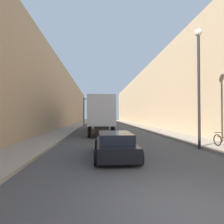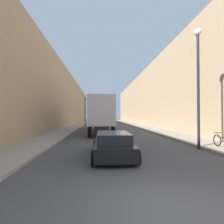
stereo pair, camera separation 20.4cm
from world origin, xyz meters
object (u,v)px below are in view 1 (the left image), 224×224
Objects in this scene: semi_truck at (100,114)px; sedan_car at (115,145)px; traffic_signal_gantry at (91,105)px; parked_bicycle at (224,141)px; street_lamp at (199,73)px.

semi_truck is 3.26× the size of sedan_car.
parked_bicycle is (8.67, -25.58, -3.51)m from traffic_signal_gantry.
semi_truck is 13.44m from traffic_signal_gantry.
traffic_signal_gantry reaches higher than sedan_car.
street_lamp is at bearing 160.84° from parked_bicycle.
parked_bicycle is at bearing -71.27° from traffic_signal_gantry.
street_lamp reaches higher than sedan_car.
semi_truck is 13.50m from street_lamp.
street_lamp is at bearing 16.03° from sedan_car.
traffic_signal_gantry is (-2.05, 26.68, 3.45)m from sedan_car.
traffic_signal_gantry is 26.22m from street_lamp.
traffic_signal_gantry is at bearing 106.43° from street_lamp.
street_lamp is (7.42, -25.14, 0.65)m from traffic_signal_gantry.
sedan_car is 0.76× the size of traffic_signal_gantry.
parked_bicycle is (7.11, -12.35, -1.72)m from semi_truck.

